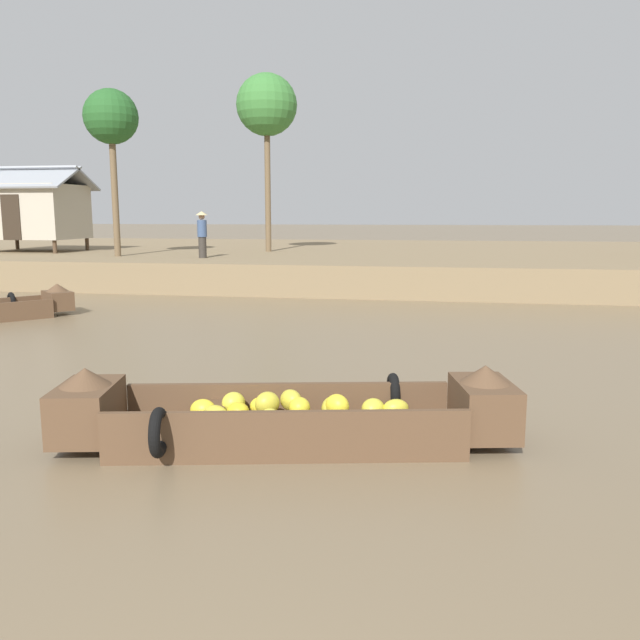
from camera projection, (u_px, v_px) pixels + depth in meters
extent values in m
plane|color=#726047|center=(394.00, 366.00, 11.09)|extent=(300.00, 300.00, 0.00)
cube|color=#7F6B4C|center=(420.00, 261.00, 29.03)|extent=(160.00, 20.00, 1.03)
cube|color=brown|center=(287.00, 439.00, 7.32)|extent=(4.03, 1.96, 0.12)
cube|color=brown|center=(288.00, 401.00, 7.83)|extent=(3.80, 0.86, 0.44)
cube|color=brown|center=(286.00, 432.00, 6.72)|extent=(3.80, 0.86, 0.44)
cube|color=brown|center=(484.00, 407.00, 7.32)|extent=(0.81, 1.12, 0.58)
cone|color=brown|center=(485.00, 374.00, 7.26)|extent=(0.66, 0.66, 0.20)
cube|color=brown|center=(87.00, 411.00, 7.20)|extent=(0.81, 1.12, 0.58)
cone|color=brown|center=(85.00, 377.00, 7.14)|extent=(0.66, 0.66, 0.20)
cube|color=brown|center=(214.00, 414.00, 7.25)|extent=(0.41, 1.10, 0.05)
torus|color=black|center=(393.00, 394.00, 7.97)|extent=(0.22, 0.53, 0.52)
torus|color=black|center=(159.00, 433.00, 6.56)|extent=(0.22, 0.53, 0.52)
ellipsoid|color=yellow|center=(203.00, 410.00, 7.48)|extent=(0.32, 0.26, 0.26)
ellipsoid|color=gold|center=(396.00, 409.00, 7.48)|extent=(0.36, 0.30, 0.22)
ellipsoid|color=yellow|center=(238.00, 411.00, 7.33)|extent=(0.35, 0.33, 0.20)
ellipsoid|color=gold|center=(291.00, 400.00, 7.52)|extent=(0.37, 0.36, 0.26)
ellipsoid|color=yellow|center=(233.00, 403.00, 7.54)|extent=(0.37, 0.38, 0.26)
ellipsoid|color=yellow|center=(269.00, 418.00, 7.03)|extent=(0.30, 0.32, 0.21)
ellipsoid|color=yellow|center=(260.00, 406.00, 7.62)|extent=(0.32, 0.30, 0.21)
ellipsoid|color=gold|center=(221.00, 424.00, 6.96)|extent=(0.30, 0.26, 0.19)
ellipsoid|color=yellow|center=(337.00, 406.00, 7.30)|extent=(0.36, 0.34, 0.27)
ellipsoid|color=yellow|center=(388.00, 420.00, 7.09)|extent=(0.39, 0.38, 0.22)
ellipsoid|color=yellow|center=(373.00, 408.00, 7.50)|extent=(0.35, 0.37, 0.23)
ellipsoid|color=yellow|center=(299.00, 407.00, 7.26)|extent=(0.28, 0.29, 0.23)
ellipsoid|color=gold|center=(267.00, 403.00, 7.32)|extent=(0.37, 0.36, 0.27)
ellipsoid|color=gold|center=(215.00, 413.00, 7.31)|extent=(0.34, 0.26, 0.19)
ellipsoid|color=gold|center=(331.00, 408.00, 7.42)|extent=(0.29, 0.37, 0.26)
cube|color=brown|center=(58.00, 300.00, 16.79)|extent=(1.07, 1.03, 0.48)
cone|color=brown|center=(57.00, 287.00, 16.73)|extent=(0.79, 0.79, 0.20)
torus|color=black|center=(12.00, 302.00, 16.66)|extent=(0.47, 0.43, 0.52)
cylinder|color=#4C3826|center=(55.00, 247.00, 25.79)|extent=(0.16, 0.16, 0.53)
cylinder|color=#4C3826|center=(17.00, 243.00, 28.76)|extent=(0.16, 0.16, 0.53)
cylinder|color=#4C3826|center=(87.00, 244.00, 28.18)|extent=(0.16, 0.16, 0.53)
cube|color=#B2A893|center=(33.00, 212.00, 27.05)|extent=(3.79, 2.86, 2.24)
cube|color=#2D2319|center=(11.00, 217.00, 25.67)|extent=(0.80, 0.04, 1.80)
cube|color=#9399A0|center=(19.00, 177.00, 26.13)|extent=(4.49, 1.92, 0.97)
cube|color=#9399A0|center=(40.00, 179.00, 27.52)|extent=(4.49, 1.92, 0.97)
cylinder|color=brown|center=(268.00, 184.00, 26.74)|extent=(0.24, 0.24, 5.56)
sphere|color=#387533|center=(267.00, 105.00, 26.23)|extent=(2.49, 2.49, 2.49)
cylinder|color=brown|center=(115.00, 193.00, 23.77)|extent=(0.24, 0.24, 4.65)
sphere|color=#235623|center=(111.00, 117.00, 23.32)|extent=(1.96, 1.96, 1.96)
cylinder|color=#332D28|center=(203.00, 247.00, 23.13)|extent=(0.28, 0.28, 0.75)
cylinder|color=#384C70|center=(202.00, 228.00, 23.02)|extent=(0.34, 0.34, 0.60)
sphere|color=#9E7556|center=(202.00, 217.00, 22.95)|extent=(0.22, 0.22, 0.22)
cone|color=tan|center=(202.00, 213.00, 22.93)|extent=(0.44, 0.44, 0.14)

